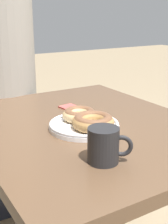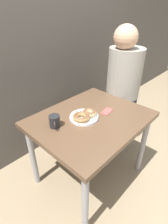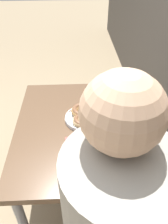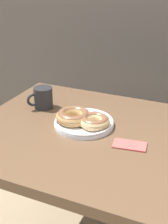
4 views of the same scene
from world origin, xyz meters
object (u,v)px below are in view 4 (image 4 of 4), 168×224
object	(u,v)px
dining_table	(92,150)
coffee_mug	(43,98)
napkin	(130,145)
donut_plate	(83,120)

from	to	relation	value
dining_table	coffee_mug	distance (m)	0.34
dining_table	coffee_mug	xyz separation A→B (m)	(-0.29, 0.11, 0.14)
dining_table	napkin	world-z (taller)	napkin
dining_table	napkin	distance (m)	0.19
dining_table	donut_plate	distance (m)	0.13
donut_plate	napkin	bearing A→B (deg)	-17.82
donut_plate	napkin	distance (m)	0.23
dining_table	napkin	size ratio (longest dim) A/B	7.52
napkin	coffee_mug	bearing A→B (deg)	160.71
coffee_mug	dining_table	bearing A→B (deg)	-21.54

